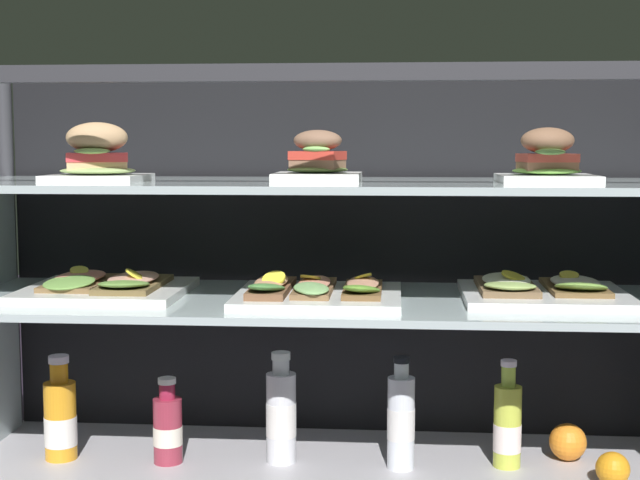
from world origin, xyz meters
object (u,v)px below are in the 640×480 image
Objects in this scene: plated_roll_sandwich_right_of_center at (547,162)px; juice_bottle_front_fourth at (281,415)px; open_sandwich_tray_near_right_corner at (541,290)px; juice_bottle_front_second at (60,419)px; juice_bottle_back_right at (401,421)px; open_sandwich_tray_near_left_corner at (106,286)px; orange_fruit_beside_bottles at (613,469)px; plated_roll_sandwich_near_right_corner at (97,160)px; juice_bottle_front_left_end at (168,428)px; open_sandwich_tray_left_of_center at (316,291)px; plated_roll_sandwich_left_of_center at (318,163)px; juice_bottle_front_middle at (507,426)px; orange_fruit_near_left_post at (568,442)px.

plated_roll_sandwich_right_of_center reaches higher than juice_bottle_front_fourth.
juice_bottle_front_second is at bearing -178.64° from open_sandwich_tray_near_right_corner.
juice_bottle_back_right is at bearing 177.75° from plated_roll_sandwich_right_of_center.
open_sandwich_tray_near_left_corner is 1.12m from orange_fruit_beside_bottles.
plated_roll_sandwich_near_right_corner is 0.28m from open_sandwich_tray_near_left_corner.
open_sandwich_tray_left_of_center is at bearing -4.75° from juice_bottle_front_left_end.
open_sandwich_tray_near_left_corner and open_sandwich_tray_left_of_center have the same top height.
juice_bottle_front_second is at bearing 176.79° from orange_fruit_beside_bottles.
open_sandwich_tray_near_right_corner is at bearing 2.16° from plated_roll_sandwich_left_of_center.
juice_bottle_front_left_end is (-0.79, 0.01, -0.58)m from plated_roll_sandwich_right_of_center.
open_sandwich_tray_near_right_corner is at bearing -4.58° from juice_bottle_front_middle.
open_sandwich_tray_near_left_corner reaches higher than orange_fruit_near_left_post.
juice_bottle_front_middle is 0.15m from orange_fruit_near_left_post.
open_sandwich_tray_near_left_corner is 1.47× the size of juice_bottle_front_middle.
plated_roll_sandwich_right_of_center is 0.62m from juice_bottle_back_right.
open_sandwich_tray_near_right_corner reaches higher than juice_bottle_front_middle.
open_sandwich_tray_near_left_corner is (-0.92, 0.01, -0.27)m from plated_roll_sandwich_right_of_center.
plated_roll_sandwich_right_of_center is 0.57m from juice_bottle_front_middle.
open_sandwich_tray_left_of_center is (-0.47, -0.02, -0.27)m from plated_roll_sandwich_right_of_center.
juice_bottle_front_fourth reaches higher than orange_fruit_near_left_post.
plated_roll_sandwich_near_right_corner reaches higher than orange_fruit_near_left_post.
plated_roll_sandwich_right_of_center is (0.92, 0.03, -0.00)m from plated_roll_sandwich_near_right_corner.
plated_roll_sandwich_right_of_center is 0.57× the size of open_sandwich_tray_left_of_center.
plated_roll_sandwich_left_of_center is at bearing -177.84° from open_sandwich_tray_near_right_corner.
open_sandwich_tray_left_of_center is at bearing 1.82° from plated_roll_sandwich_near_right_corner.
open_sandwich_tray_near_left_corner is (-0.46, -0.01, -0.26)m from plated_roll_sandwich_left_of_center.
orange_fruit_near_left_post reaches higher than orange_fruit_beside_bottles.
open_sandwich_tray_near_right_corner is 4.95× the size of orange_fruit_beside_bottles.
juice_bottle_front_fourth and juice_bottle_back_right have the same top height.
plated_roll_sandwich_right_of_center is at bearing -0.80° from open_sandwich_tray_near_left_corner.
open_sandwich_tray_left_of_center is 4.95× the size of orange_fruit_beside_bottles.
open_sandwich_tray_left_of_center reaches higher than juice_bottle_front_middle.
open_sandwich_tray_near_right_corner is at bearing 6.90° from open_sandwich_tray_left_of_center.
juice_bottle_front_middle is at bearing 2.74° from juice_bottle_front_left_end.
plated_roll_sandwich_right_of_center is at bearing -3.58° from juice_bottle_front_fourth.
orange_fruit_near_left_post is (0.62, 0.06, -0.06)m from juice_bottle_front_fourth.
juice_bottle_back_right is (0.18, -0.01, -0.54)m from plated_roll_sandwich_left_of_center.
plated_roll_sandwich_near_right_corner reaches higher than juice_bottle_front_fourth.
plated_roll_sandwich_right_of_center is 1.18m from juice_bottle_front_second.
orange_fruit_near_left_post is (0.54, 0.11, -0.34)m from open_sandwich_tray_left_of_center.
juice_bottle_front_second is 0.74m from juice_bottle_back_right.
plated_roll_sandwich_right_of_center is 0.84× the size of juice_bottle_front_second.
juice_bottle_front_fourth is at bearing 146.76° from open_sandwich_tray_left_of_center.
open_sandwich_tray_near_left_corner is at bearing -175.31° from orange_fruit_near_left_post.
open_sandwich_tray_left_of_center is 4.20× the size of orange_fruit_near_left_post.
open_sandwich_tray_near_right_corner is at bearing 5.40° from juice_bottle_back_right.
orange_fruit_near_left_post is at bearing 4.69° from open_sandwich_tray_near_left_corner.
juice_bottle_front_second is 0.99× the size of juice_bottle_front_middle.
plated_roll_sandwich_near_right_corner is 0.96m from open_sandwich_tray_near_right_corner.
open_sandwich_tray_near_left_corner is 1.82× the size of juice_bottle_front_left_end.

